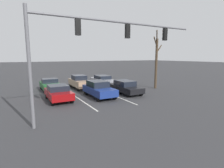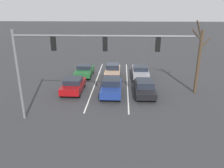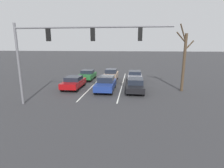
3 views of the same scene
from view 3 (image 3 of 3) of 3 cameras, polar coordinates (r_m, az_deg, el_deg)
The scene contains 11 objects.
ground_plane at distance 25.57m, azimuth -0.29°, elevation 1.35°, with size 240.00×240.00×0.00m, color #333335.
lane_stripe_left_divider at distance 23.23m, azimuth 3.48°, elevation 0.18°, with size 0.12×16.45×0.01m, color silver.
lane_stripe_center_divider at distance 23.72m, azimuth -5.33°, elevation 0.41°, with size 0.12×16.45×0.01m, color silver.
car_navy_midlane_front at distance 19.36m, azimuth -2.00°, elevation 0.18°, with size 1.90×4.48×1.61m.
car_maroon_rightlane_front at distance 20.75m, azimuth -12.42°, elevation 0.55°, with size 1.90×4.11×1.45m.
car_black_leftlane_front at distance 19.38m, azimuth 7.63°, elevation -0.24°, with size 1.84×4.75×1.42m.
car_gray_leftlane_second at distance 24.90m, azimuth 7.45°, elevation 2.72°, with size 1.85×4.62×1.46m.
car_tan_midlane_second at distance 24.74m, azimuth -0.36°, elevation 2.94°, with size 1.76×4.42×1.67m.
car_darkgreen_rightlane_second at distance 25.85m, azimuth -8.05°, elevation 2.98°, with size 1.95×4.07×1.41m.
traffic_signal_gantry at distance 14.46m, azimuth -15.09°, elevation 12.61°, with size 12.34×0.37×6.72m.
bare_tree_near at distance 20.37m, azimuth 22.43°, elevation 7.36°, with size 2.03×1.08×7.08m.
Camera 3 is at (-3.13, 24.88, 5.00)m, focal length 28.00 mm.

